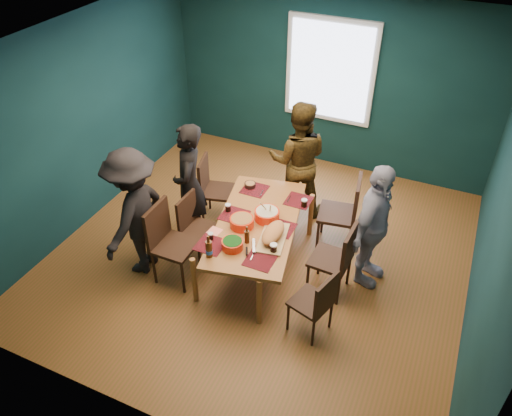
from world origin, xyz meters
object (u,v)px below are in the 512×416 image
at_px(cutting_board, 273,234).
at_px(bowl_herbs, 232,244).
at_px(chair_right_mid, 339,256).
at_px(bowl_dumpling, 267,215).
at_px(person_far_left, 190,185).
at_px(chair_right_far, 346,209).
at_px(person_back, 298,160).
at_px(chair_right_near, 318,301).
at_px(person_right, 373,227).
at_px(chair_left_near, 167,237).
at_px(person_near_left, 135,213).
at_px(dining_table, 257,226).
at_px(chair_left_mid, 194,223).
at_px(bowl_salad, 242,222).
at_px(chair_left_far, 211,185).

bearing_deg(cutting_board, bowl_herbs, -147.01).
relative_size(chair_right_mid, bowl_dumpling, 3.25).
height_order(person_far_left, bowl_herbs, person_far_left).
relative_size(chair_right_far, person_back, 0.62).
relative_size(chair_right_near, person_right, 0.53).
bearing_deg(person_far_left, cutting_board, 49.64).
distance_m(chair_left_near, bowl_dumpling, 1.20).
bearing_deg(person_back, person_near_left, 36.71).
distance_m(person_right, person_near_left, 2.74).
distance_m(person_near_left, cutting_board, 1.63).
relative_size(dining_table, chair_left_mid, 2.24).
distance_m(person_right, bowl_herbs, 1.60).
bearing_deg(dining_table, bowl_dumpling, 36.46).
relative_size(person_near_left, bowl_salad, 5.86).
bearing_deg(person_far_left, chair_right_far, 84.52).
bearing_deg(person_right, chair_right_mid, 153.54).
relative_size(chair_left_far, cutting_board, 1.31).
bearing_deg(bowl_salad, chair_right_near, -26.49).
bearing_deg(cutting_board, chair_right_far, 49.92).
height_order(chair_left_mid, chair_right_far, chair_right_far).
height_order(person_far_left, bowl_dumpling, person_far_left).
xyz_separation_m(person_back, cutting_board, (0.26, -1.48, -0.07)).
bearing_deg(bowl_dumpling, person_near_left, -153.64).
height_order(chair_left_near, bowl_dumpling, chair_left_near).
xyz_separation_m(chair_left_near, chair_right_far, (1.75, 1.38, 0.01)).
height_order(chair_right_far, chair_right_mid, chair_right_far).
distance_m(chair_right_far, chair_right_mid, 0.85).
height_order(chair_right_mid, bowl_dumpling, bowl_dumpling).
height_order(person_back, bowl_salad, person_back).
distance_m(person_near_left, bowl_herbs, 1.24).
distance_m(chair_right_mid, chair_right_near, 0.68).
distance_m(dining_table, bowl_salad, 0.23).
relative_size(chair_right_near, person_far_left, 0.51).
height_order(bowl_salad, bowl_dumpling, bowl_dumpling).
distance_m(dining_table, chair_left_far, 1.16).
bearing_deg(chair_right_near, chair_right_far, 112.00).
height_order(person_far_left, person_near_left, person_far_left).
relative_size(chair_left_far, person_right, 0.59).
xyz_separation_m(dining_table, cutting_board, (0.29, -0.21, 0.14)).
bearing_deg(person_near_left, chair_left_near, 88.27).
bearing_deg(chair_right_near, person_far_left, 173.02).
relative_size(chair_left_far, person_near_left, 0.57).
relative_size(bowl_herbs, cutting_board, 0.34).
bearing_deg(person_right, bowl_salad, 118.38).
bearing_deg(bowl_salad, chair_left_far, 136.69).
bearing_deg(person_far_left, chair_left_mid, 10.82).
bearing_deg(chair_right_near, bowl_dumpling, 155.43).
bearing_deg(person_near_left, person_back, 142.53).
relative_size(chair_right_far, chair_right_near, 1.22).
distance_m(chair_right_far, person_near_left, 2.57).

